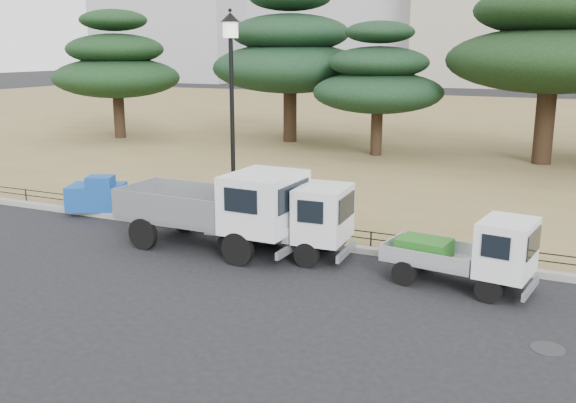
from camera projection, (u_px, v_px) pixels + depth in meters
The scene contains 14 objects.
ground at pixel (252, 274), 14.92m from camera, with size 220.00×220.00×0.00m, color black.
lawn at pixel (472, 128), 41.88m from camera, with size 120.00×56.00×0.15m, color olive.
curb at pixel (297, 241), 17.19m from camera, with size 120.00×0.25×0.16m, color gray.
truck_large at pixel (220, 205), 16.47m from camera, with size 4.94×2.11×2.13m.
truck_kei_front at pixel (290, 220), 16.01m from camera, with size 3.59×1.71×1.86m.
truck_kei_rear at pixel (469, 252), 13.86m from camera, with size 3.29×1.73×1.64m.
street_lamp at pixel (232, 85), 17.38m from camera, with size 0.53×0.53×5.89m.
pipe_fence at pixel (300, 227), 17.24m from camera, with size 38.00×0.04×0.40m.
tarp_pile at pixel (97, 195), 20.24m from camera, with size 2.01×1.78×1.11m.
manhole at pixel (548, 349), 11.19m from camera, with size 0.60×0.60×0.01m, color #2D2D30.
pine_west_far at pixel (116, 65), 35.66m from camera, with size 6.99×6.99×7.06m.
pine_west_near at pixel (290, 52), 34.02m from camera, with size 8.25×8.25×8.25m.
pine_center_left at pixel (378, 79), 29.79m from camera, with size 6.10×6.10×6.20m.
pine_center_right at pixel (552, 38), 27.11m from camera, with size 8.78×8.78×9.32m.
Camera 1 is at (6.72, -12.44, 5.11)m, focal length 40.00 mm.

